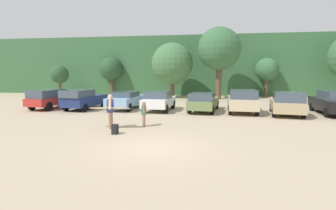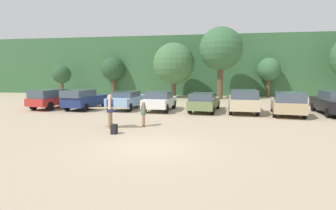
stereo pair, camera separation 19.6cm
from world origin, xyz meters
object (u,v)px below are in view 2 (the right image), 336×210
person_adult (110,109)px  person_child (143,113)px  parked_car_tan (288,103)px  surfboard_cream (109,108)px  parked_car_black (335,102)px  backpack_dropped (114,129)px  parked_car_olive_green (204,102)px  parked_car_red (53,98)px  parked_car_sky_blue (127,99)px  parked_car_navy (84,99)px  parked_car_white (160,100)px  parked_car_champagne (243,101)px

person_adult → person_child: person_adult is taller
parked_car_tan → surfboard_cream: (-10.01, -6.26, 0.23)m
parked_car_black → person_child: 13.19m
parked_car_black → backpack_dropped: parked_car_black is taller
person_adult → parked_car_tan: bearing=-166.2°
parked_car_olive_green → person_child: parked_car_olive_green is taller
parked_car_red → person_child: parked_car_red is taller
parked_car_sky_blue → person_adult: size_ratio=2.59×
parked_car_navy → person_adult: (4.79, -6.50, 0.17)m
parked_car_sky_blue → backpack_dropped: bearing=-162.5°
parked_car_white → surfboard_cream: bearing=173.3°
parked_car_navy → parked_car_olive_green: (9.20, 0.50, -0.08)m
parked_car_tan → person_child: bearing=129.7°
parked_car_champagne → backpack_dropped: parked_car_champagne is taller
parked_car_red → parked_car_tan: parked_car_tan is taller
parked_car_white → person_child: bearing=-173.3°
person_child → person_adult: bearing=8.0°
parked_car_navy → backpack_dropped: bearing=-136.9°
parked_car_black → person_adult: (-13.18, -7.00, 0.13)m
person_child → backpack_dropped: person_child is taller
parked_car_red → parked_car_navy: 2.77m
surfboard_cream → parked_car_tan: bearing=-154.4°
parked_car_red → parked_car_olive_green: size_ratio=0.99×
parked_car_olive_green → parked_car_black: bearing=-84.3°
parked_car_black → person_adult: person_adult is taller
person_child → backpack_dropped: bearing=49.5°
parked_car_white → parked_car_champagne: (6.07, -0.02, 0.08)m
backpack_dropped → parked_car_tan: bearing=38.8°
parked_car_red → parked_car_navy: size_ratio=1.12×
parked_car_navy → parked_car_tan: (14.79, -0.33, -0.00)m
parked_car_black → parked_car_champagne: bearing=92.0°
parked_car_sky_blue → backpack_dropped: (2.38, -8.67, -0.52)m
backpack_dropped → person_adult: bearing=119.0°
parked_car_tan → surfboard_cream: parked_car_tan is taller
parked_car_sky_blue → backpack_dropped: parked_car_sky_blue is taller
parked_car_champagne → parked_car_red: bearing=92.1°
parked_car_white → person_child: parked_car_white is taller
person_adult → person_child: (1.57, 0.76, -0.25)m
parked_car_white → parked_car_olive_green: bearing=-86.2°
backpack_dropped → parked_car_red: bearing=136.3°
parked_car_white → parked_car_navy: bearing=96.3°
parked_car_white → parked_car_tan: 8.94m
parked_car_navy → parked_car_champagne: size_ratio=0.96×
parked_car_olive_green → parked_car_black: 8.77m
parked_car_white → surfboard_cream: (-1.11, -7.01, 0.27)m
parked_car_navy → person_adult: size_ratio=2.44×
parked_car_navy → parked_car_black: parked_car_black is taller
parked_car_olive_green → person_adult: bearing=153.5°
parked_car_olive_green → parked_car_champagne: size_ratio=1.09×
parked_car_champagne → parked_car_white: bearing=90.8°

